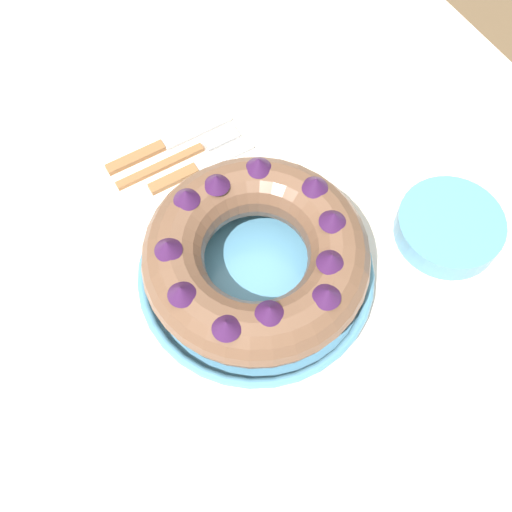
{
  "coord_description": "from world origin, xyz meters",
  "views": [
    {
      "loc": [
        0.29,
        -0.13,
        1.43
      ],
      "look_at": [
        0.02,
        0.03,
        0.82
      ],
      "focal_mm": 42.0,
      "sensor_mm": 36.0,
      "label": 1
    }
  ],
  "objects_px": {
    "bundt_cake": "(256,255)",
    "side_bowl": "(449,227)",
    "serving_dish": "(256,275)",
    "cake_knife": "(195,169)",
    "fork": "(189,153)",
    "serving_knife": "(161,146)"
  },
  "relations": [
    {
      "from": "bundt_cake",
      "to": "side_bowl",
      "type": "bearing_deg",
      "value": 74.33
    },
    {
      "from": "serving_dish",
      "to": "cake_knife",
      "type": "xyz_separation_m",
      "value": [
        -0.19,
        0.01,
        -0.01
      ]
    },
    {
      "from": "bundt_cake",
      "to": "side_bowl",
      "type": "relative_size",
      "value": 1.95
    },
    {
      "from": "serving_dish",
      "to": "fork",
      "type": "relative_size",
      "value": 1.59
    },
    {
      "from": "serving_knife",
      "to": "bundt_cake",
      "type": "bearing_deg",
      "value": -0.64
    },
    {
      "from": "bundt_cake",
      "to": "cake_knife",
      "type": "distance_m",
      "value": 0.2
    },
    {
      "from": "fork",
      "to": "side_bowl",
      "type": "height_order",
      "value": "side_bowl"
    },
    {
      "from": "serving_dish",
      "to": "bundt_cake",
      "type": "bearing_deg",
      "value": -38.02
    },
    {
      "from": "serving_knife",
      "to": "cake_knife",
      "type": "bearing_deg",
      "value": 17.57
    },
    {
      "from": "serving_knife",
      "to": "side_bowl",
      "type": "xyz_separation_m",
      "value": [
        0.32,
        0.26,
        0.01
      ]
    },
    {
      "from": "serving_dish",
      "to": "serving_knife",
      "type": "bearing_deg",
      "value": -177.79
    },
    {
      "from": "bundt_cake",
      "to": "serving_knife",
      "type": "xyz_separation_m",
      "value": [
        -0.25,
        -0.01,
        -0.06
      ]
    },
    {
      "from": "fork",
      "to": "cake_knife",
      "type": "distance_m",
      "value": 0.03
    },
    {
      "from": "serving_knife",
      "to": "side_bowl",
      "type": "distance_m",
      "value": 0.41
    },
    {
      "from": "fork",
      "to": "cake_knife",
      "type": "height_order",
      "value": "cake_knife"
    },
    {
      "from": "serving_dish",
      "to": "fork",
      "type": "xyz_separation_m",
      "value": [
        -0.21,
        0.02,
        -0.01
      ]
    },
    {
      "from": "fork",
      "to": "serving_knife",
      "type": "xyz_separation_m",
      "value": [
        -0.03,
        -0.03,
        0.0
      ]
    },
    {
      "from": "serving_dish",
      "to": "cake_knife",
      "type": "distance_m",
      "value": 0.19
    },
    {
      "from": "serving_knife",
      "to": "cake_knife",
      "type": "distance_m",
      "value": 0.06
    },
    {
      "from": "serving_knife",
      "to": "side_bowl",
      "type": "height_order",
      "value": "side_bowl"
    },
    {
      "from": "bundt_cake",
      "to": "cake_knife",
      "type": "relative_size",
      "value": 1.68
    },
    {
      "from": "side_bowl",
      "to": "serving_knife",
      "type": "bearing_deg",
      "value": -140.81
    }
  ]
}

